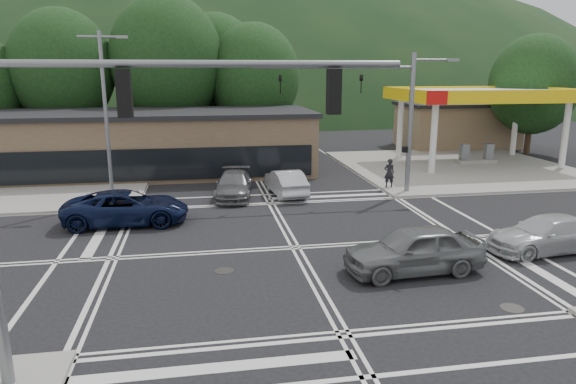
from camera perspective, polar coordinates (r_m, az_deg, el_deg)
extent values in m
plane|color=black|center=(21.05, 0.83, -6.19)|extent=(120.00, 120.00, 0.00)
cube|color=gray|center=(39.84, 18.31, 2.66)|extent=(16.00, 16.00, 0.15)
cube|color=gray|center=(36.95, -27.48, 1.00)|extent=(16.00, 16.00, 0.15)
cylinder|color=silver|center=(36.36, 15.87, 5.72)|extent=(0.44, 0.44, 5.00)
cylinder|color=silver|center=(41.81, 12.33, 6.87)|extent=(0.44, 0.44, 5.00)
cylinder|color=silver|center=(41.67, 28.43, 5.54)|extent=(0.44, 0.44, 5.00)
cylinder|color=silver|center=(46.50, 23.91, 6.67)|extent=(0.44, 0.44, 5.00)
cube|color=silver|center=(41.11, 20.70, 10.14)|extent=(12.00, 8.00, 0.60)
cube|color=yellow|center=(37.72, 23.78, 9.64)|extent=(12.20, 0.25, 0.90)
cube|color=yellow|center=(44.61, 18.09, 10.53)|extent=(12.20, 0.25, 0.90)
cube|color=yellow|center=(38.44, 12.83, 10.49)|extent=(0.25, 8.20, 0.90)
cube|color=yellow|center=(44.44, 27.48, 9.69)|extent=(0.25, 8.20, 0.90)
cube|color=red|center=(34.87, 16.24, 10.02)|extent=(1.40, 0.12, 0.90)
cube|color=gray|center=(41.64, 20.13, 3.20)|extent=(3.00, 1.00, 0.30)
cube|color=slate|center=(41.04, 18.99, 4.15)|extent=(0.60, 0.50, 1.30)
cube|color=slate|center=(42.04, 21.39, 4.16)|extent=(0.60, 0.50, 1.30)
cube|color=#846B4F|center=(50.66, 18.21, 6.94)|extent=(10.00, 6.00, 3.80)
cube|color=brown|center=(37.08, -16.51, 5.04)|extent=(24.00, 8.00, 4.00)
ellipsoid|color=black|center=(109.77, -8.05, 9.65)|extent=(252.00, 126.00, 140.00)
cylinder|color=#382619|center=(44.92, -23.23, 6.43)|extent=(0.50, 0.50, 4.84)
ellipsoid|color=black|center=(44.68, -23.80, 12.45)|extent=(8.00, 8.00, 9.20)
cylinder|color=#382619|center=(43.76, -12.95, 7.31)|extent=(0.50, 0.50, 5.28)
ellipsoid|color=black|center=(43.54, -13.31, 14.07)|extent=(9.00, 9.00, 10.35)
cylinder|color=#382619|center=(44.00, -3.72, 7.08)|extent=(0.50, 0.50, 4.40)
ellipsoid|color=black|center=(43.73, -3.80, 12.68)|extent=(7.60, 7.60, 8.74)
cylinder|color=#382619|center=(47.74, -7.87, 7.74)|extent=(0.50, 0.50, 4.84)
ellipsoid|color=black|center=(47.51, -8.05, 13.43)|extent=(8.40, 8.40, 9.66)
cylinder|color=#382619|center=(48.50, 25.18, 6.16)|extent=(0.50, 0.50, 3.96)
ellipsoid|color=black|center=(48.24, 25.64, 10.72)|extent=(7.20, 7.20, 8.28)
cylinder|color=slate|center=(28.99, -19.55, 7.59)|extent=(0.20, 0.20, 9.00)
cylinder|color=slate|center=(28.92, -20.22, 15.88)|extent=(2.20, 0.12, 0.12)
cube|color=slate|center=(28.76, -17.98, 16.07)|extent=(0.60, 0.25, 0.15)
cylinder|color=slate|center=(30.28, 13.42, 7.27)|extent=(0.28, 0.28, 8.00)
cylinder|color=slate|center=(28.65, 5.24, 13.65)|extent=(9.00, 0.16, 0.16)
imported|color=black|center=(29.08, 8.12, 11.80)|extent=(0.16, 0.20, 1.00)
imported|color=black|center=(28.04, -0.86, 11.87)|extent=(0.16, 0.20, 1.00)
cylinder|color=slate|center=(30.63, 15.93, 13.94)|extent=(2.40, 0.12, 0.12)
cube|color=slate|center=(31.11, 17.81, 13.80)|extent=(0.70, 0.30, 0.15)
cube|color=black|center=(30.36, 12.85, 4.64)|extent=(0.25, 0.30, 0.35)
cylinder|color=slate|center=(11.28, -10.17, 13.85)|extent=(9.00, 0.16, 0.16)
cube|color=black|center=(11.39, -17.73, 10.40)|extent=(0.30, 0.25, 1.00)
cube|color=black|center=(11.68, 5.12, 11.04)|extent=(0.30, 0.25, 1.00)
imported|color=black|center=(25.16, -17.50, -1.66)|extent=(5.70, 2.65, 1.58)
imported|color=slate|center=(18.87, 13.80, -6.23)|extent=(5.11, 2.32, 1.70)
imported|color=#B6BABE|center=(22.88, 26.79, -4.21)|extent=(5.01, 2.36, 1.41)
imported|color=#B6B8BE|center=(29.57, -0.25, 1.09)|extent=(1.99, 4.62, 1.48)
imported|color=#B7B8B3|center=(39.73, -2.89, 4.35)|extent=(1.95, 4.71, 1.60)
imported|color=#58595C|center=(29.24, -6.05, 0.80)|extent=(2.63, 5.08, 1.41)
imported|color=black|center=(31.47, 11.18, 2.10)|extent=(0.66, 0.46, 1.73)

